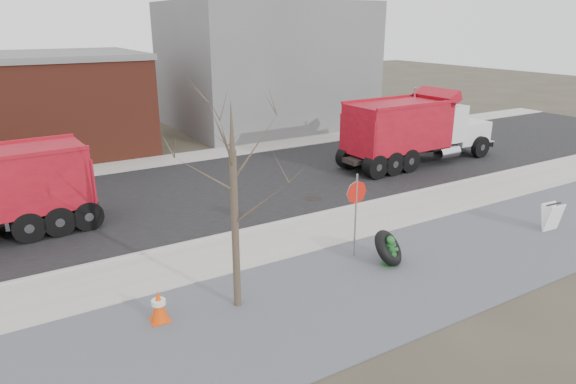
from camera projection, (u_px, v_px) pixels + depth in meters
ground at (292, 242)px, 16.57m from camera, size 120.00×120.00×0.00m
gravel_verge at (360, 287)px, 13.72m from camera, size 60.00×5.00×0.03m
sidewalk at (288, 239)px, 16.76m from camera, size 60.00×2.50×0.06m
curb at (268, 225)px, 17.80m from camera, size 60.00×0.15×0.11m
road at (213, 190)px, 21.67m from camera, size 60.00×9.40×0.02m
far_sidewalk at (169, 160)px, 26.28m from camera, size 60.00×2.00×0.06m
building_grey at (265, 65)px, 34.33m from camera, size 12.00×10.00×8.00m
bare_tree at (233, 180)px, 11.84m from camera, size 3.20×3.20×5.20m
fire_hydrant at (390, 252)px, 14.88m from camera, size 0.53×0.51×0.92m
truck_tire at (388, 248)px, 14.95m from camera, size 1.44×1.37×1.10m
stop_sign at (356, 201)px, 15.01m from camera, size 0.71×0.06×2.61m
sandwich_board at (552, 217)px, 17.30m from camera, size 0.73×0.49×0.97m
traffic_cone_near at (159, 306)px, 12.07m from camera, size 0.44×0.44×0.84m
dump_truck_red_a at (415, 128)px, 25.19m from camera, size 8.88×2.64×3.58m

